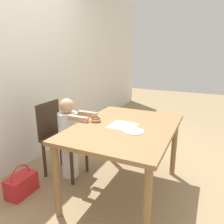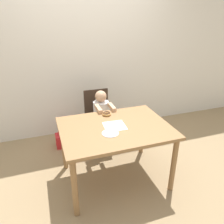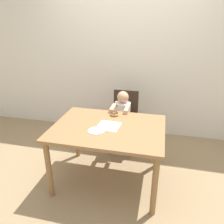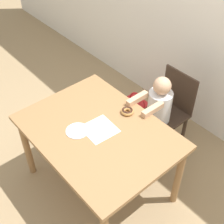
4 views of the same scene
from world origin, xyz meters
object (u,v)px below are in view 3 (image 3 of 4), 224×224
(child_figure, at_px, (122,122))
(donut, at_px, (114,114))
(chair, at_px, (124,120))
(handbag, at_px, (94,132))

(child_figure, xyz_separation_m, donut, (-0.04, -0.37, 0.27))
(chair, height_order, handbag, chair)
(donut, xyz_separation_m, handbag, (-0.47, 0.62, -0.64))
(chair, distance_m, donut, 0.58)
(child_figure, distance_m, donut, 0.46)
(chair, height_order, child_figure, child_figure)
(child_figure, height_order, handbag, child_figure)
(chair, height_order, donut, chair)
(handbag, bearing_deg, chair, -13.87)
(child_figure, bearing_deg, handbag, 153.77)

